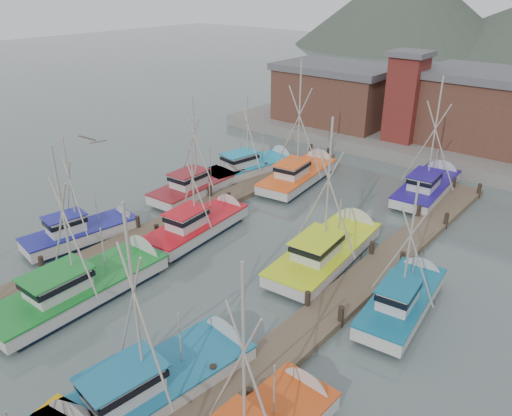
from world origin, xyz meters
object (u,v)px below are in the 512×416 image
Objects in this scene: lookout_tower at (406,96)px; boat_8 at (202,224)px; boat_4 at (90,284)px; boat_12 at (301,174)px.

lookout_tower reaches higher than boat_8.
boat_8 is at bearing -95.82° from lookout_tower.
boat_4 is (-2.07, -34.36, -4.87)m from lookout_tower.
boat_8 is at bearing 91.70° from boat_4.
boat_8 is (-0.50, 9.11, -0.01)m from boat_4.
boat_12 is (-2.84, -13.11, -4.86)m from lookout_tower.
boat_12 reaches higher than boat_4.
boat_12 reaches higher than boat_8.
boat_12 is at bearing 90.61° from boat_4.
boat_8 is 12.14m from boat_12.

